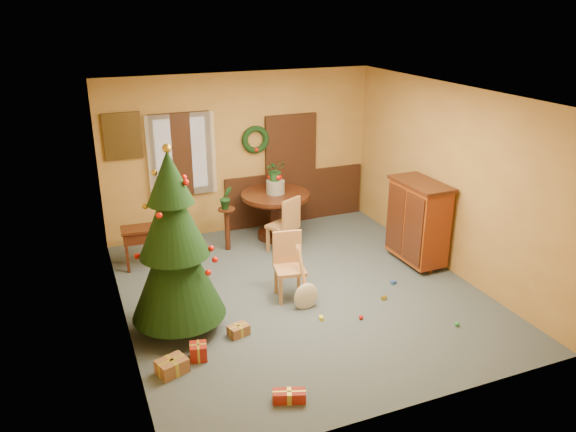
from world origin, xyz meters
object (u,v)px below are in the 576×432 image
dining_table (276,207)px  christmas_tree (174,246)px  chair_near (289,263)px  writing_desk (147,237)px  sideboard (418,220)px

dining_table → christmas_tree: size_ratio=0.49×
chair_near → writing_desk: size_ratio=1.22×
dining_table → sideboard: size_ratio=0.89×
chair_near → sideboard: 2.38m
chair_near → christmas_tree: bearing=-170.0°
writing_desk → sideboard: sideboard is taller
chair_near → sideboard: size_ratio=0.70×
christmas_tree → sideboard: 4.07m
dining_table → chair_near: bearing=-106.0°
christmas_tree → chair_near: bearing=10.0°
chair_near → christmas_tree: size_ratio=0.39×
chair_near → writing_desk: (-1.74, 1.75, -0.01)m
writing_desk → dining_table: bearing=8.3°
dining_table → christmas_tree: bearing=-133.4°
writing_desk → chair_near: bearing=-45.3°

